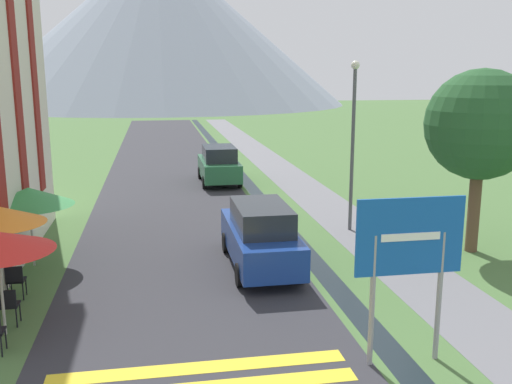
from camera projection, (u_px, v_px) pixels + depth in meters
name	position (u px, v px, depth m)	size (l,w,h in m)	color
ground_plane	(228.00, 192.00, 25.68)	(160.00, 160.00, 0.00)	#476B38
road	(167.00, 160.00, 34.89)	(6.40, 60.00, 0.01)	#2D2D33
footpath	(265.00, 158.00, 35.93)	(2.20, 60.00, 0.01)	slate
drainage_channel	(227.00, 159.00, 35.52)	(0.60, 60.00, 0.00)	black
mountain_distant	(159.00, 24.00, 94.15)	(61.15, 61.15, 26.15)	gray
road_sign	(409.00, 252.00, 10.23)	(2.03, 0.11, 3.15)	gray
parked_car_near	(260.00, 235.00, 15.68)	(1.74, 4.57, 1.82)	navy
parked_car_far	(219.00, 165.00, 27.63)	(1.84, 4.25, 1.82)	#28663D
cafe_chair_middle	(15.00, 279.00, 13.49)	(0.40, 0.40, 0.85)	black
cafe_chair_near_right	(8.00, 304.00, 12.05)	(0.40, 0.40, 0.85)	black
cafe_umbrella_rear_green	(29.00, 197.00, 15.55)	(2.41, 2.41, 2.24)	#B7B2A8
person_seated_near	(1.00, 261.00, 14.19)	(0.32, 0.32, 1.25)	#282833
streetlamp	(353.00, 133.00, 18.92)	(0.28, 0.28, 5.68)	#515156
tree_by_path	(481.00, 125.00, 16.49)	(3.22, 3.22, 5.43)	brown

